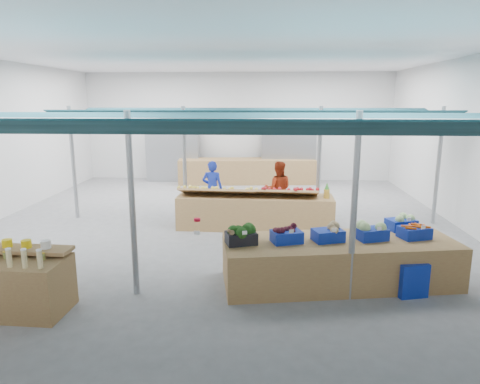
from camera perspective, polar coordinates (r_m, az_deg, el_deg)
The scene contains 24 objects.
floor at distance 11.03m, azimuth -2.54°, elevation -4.42°, with size 13.00×13.00×0.00m, color slate.
hall at distance 12.01m, azimuth -1.95°, elevation 9.78°, with size 13.00×13.00×13.00m.
pole_grid at distance 8.87m, azimuth 1.01°, elevation 3.50°, with size 10.00×4.60×3.00m.
awnings at distance 8.77m, azimuth 1.04°, elevation 9.77°, with size 9.50×7.08×0.30m.
back_shelving_left at distance 17.04m, azimuth -8.90°, elevation 4.81°, with size 2.00×0.50×2.00m, color #B23F33.
back_shelving_right at distance 16.67m, azimuth 6.45°, elevation 4.72°, with size 2.00×0.50×2.00m, color #B23F33.
bottle_shelf at distance 7.49m, azimuth -28.75°, elevation -10.51°, with size 1.90×1.19×1.11m.
veg_counter at distance 7.75m, azimuth 13.06°, elevation -9.02°, with size 4.00×1.33×0.78m, color brown.
fruit_counter at distance 10.68m, azimuth 2.01°, elevation -2.68°, with size 3.84×0.91×0.82m, color brown.
far_counter at distance 16.44m, azimuth 0.92°, elevation 2.81°, with size 5.18×1.04×0.93m, color brown.
crate_stack at distance 7.67m, azimuth 21.80°, elevation -10.68°, with size 0.47×0.33×0.57m, color #0D2696.
vendor_left at distance 11.75m, azimuth -3.70°, elevation 0.47°, with size 0.56×0.37×1.54m, color #1A2EAA.
vendor_right at distance 11.67m, azimuth 5.10°, elevation 0.37°, with size 0.75×0.58×1.54m, color maroon.
crate_broccoli at distance 7.21m, azimuth 0.15°, elevation -5.71°, with size 0.58×0.49×0.35m.
crate_beets at distance 7.33m, azimuth 6.23°, elevation -5.68°, with size 0.58×0.49×0.29m.
crate_celeriac at distance 7.51m, azimuth 11.65°, elevation -5.34°, with size 0.58×0.49×0.31m.
crate_cabbage at distance 7.77m, azimuth 17.15°, elevation -4.94°, with size 0.58×0.49×0.35m.
crate_carrots at distance 8.11m, azimuth 22.22°, elevation -4.95°, with size 0.58×0.49×0.29m.
sparrow at distance 7.04m, azimuth -1.18°, elevation -5.40°, with size 0.12×0.09×0.11m.
pole_ribbon at distance 7.52m, azimuth -5.74°, elevation -3.87°, with size 0.12×0.12×0.28m.
apple_heap_yellow at distance 10.54m, azimuth -2.96°, elevation 0.34°, with size 1.93×0.80×0.27m.
apple_heap_red at distance 10.45m, azimuth 6.26°, elevation 0.18°, with size 1.53×0.78×0.27m.
pineapple at distance 10.51m, azimuth 11.50°, elevation 0.16°, with size 0.14×0.14×0.39m.
crate_extra at distance 8.53m, azimuth 20.69°, elevation -3.76°, with size 0.58×0.49×0.32m.
Camera 1 is at (1.12, -10.51, 3.16)m, focal length 32.00 mm.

